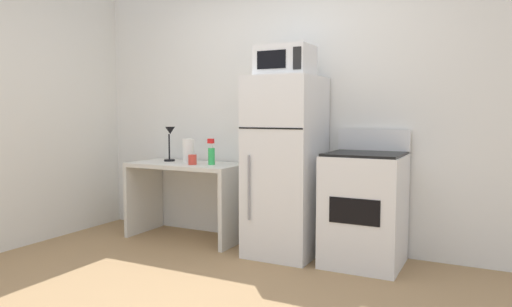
# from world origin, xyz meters

# --- Properties ---
(ground_plane) EXTENTS (12.00, 12.00, 0.00)m
(ground_plane) POSITION_xyz_m (0.00, 0.00, 0.00)
(ground_plane) COLOR #9E7A51
(wall_back_white) EXTENTS (5.00, 0.10, 2.60)m
(wall_back_white) POSITION_xyz_m (0.00, 1.70, 1.30)
(wall_back_white) COLOR white
(wall_back_white) RESTS_ON ground
(desk) EXTENTS (1.14, 0.56, 0.75)m
(desk) POSITION_xyz_m (-0.97, 1.35, 0.52)
(desk) COLOR silver
(desk) RESTS_ON ground
(desk_lamp) EXTENTS (0.14, 0.12, 0.35)m
(desk_lamp) POSITION_xyz_m (-1.22, 1.41, 0.99)
(desk_lamp) COLOR black
(desk_lamp) RESTS_ON desk
(spray_bottle) EXTENTS (0.06, 0.06, 0.25)m
(spray_bottle) POSITION_xyz_m (-0.67, 1.33, 0.85)
(spray_bottle) COLOR green
(spray_bottle) RESTS_ON desk
(coffee_mug) EXTENTS (0.08, 0.08, 0.09)m
(coffee_mug) POSITION_xyz_m (-0.83, 1.25, 0.80)
(coffee_mug) COLOR #D83F33
(coffee_mug) RESTS_ON desk
(paper_towel_roll) EXTENTS (0.11, 0.11, 0.24)m
(paper_towel_roll) POSITION_xyz_m (-0.96, 1.36, 0.87)
(paper_towel_roll) COLOR white
(paper_towel_roll) RESTS_ON desk
(refrigerator) EXTENTS (0.58, 0.66, 1.55)m
(refrigerator) POSITION_xyz_m (0.11, 1.31, 0.78)
(refrigerator) COLOR white
(refrigerator) RESTS_ON ground
(microwave) EXTENTS (0.46, 0.35, 0.26)m
(microwave) POSITION_xyz_m (0.11, 1.29, 1.68)
(microwave) COLOR silver
(microwave) RESTS_ON refrigerator
(oven_range) EXTENTS (0.61, 0.61, 1.10)m
(oven_range) POSITION_xyz_m (0.80, 1.33, 0.47)
(oven_range) COLOR white
(oven_range) RESTS_ON ground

